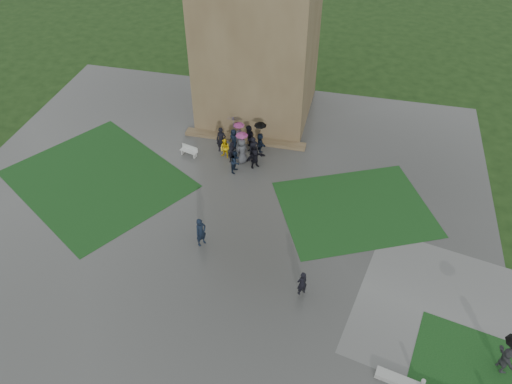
% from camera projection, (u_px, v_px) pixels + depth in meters
% --- Properties ---
extents(ground, '(120.00, 120.00, 0.00)m').
position_uv_depth(ground, '(200.00, 244.00, 28.92)').
color(ground, black).
extents(plaza, '(34.00, 34.00, 0.02)m').
position_uv_depth(plaza, '(211.00, 220.00, 30.38)').
color(plaza, '#373735').
rests_on(plaza, ground).
extents(lawn_inset_left, '(14.10, 13.46, 0.01)m').
position_uv_depth(lawn_inset_left, '(98.00, 179.00, 33.29)').
color(lawn_inset_left, '#123414').
rests_on(lawn_inset_left, plaza).
extents(lawn_inset_right, '(11.12, 10.15, 0.01)m').
position_uv_depth(lawn_inset_right, '(355.00, 209.00, 31.11)').
color(lawn_inset_right, '#123414').
rests_on(lawn_inset_right, plaza).
extents(tower_plinth, '(9.00, 0.80, 0.22)m').
position_uv_depth(tower_plinth, '(245.00, 139.00, 36.61)').
color(tower_plinth, brown).
rests_on(tower_plinth, plaza).
extents(bench, '(1.34, 0.72, 0.74)m').
position_uv_depth(bench, '(189.00, 151.00, 35.07)').
color(bench, '#B1B2AD').
rests_on(bench, plaza).
extents(visitor_cluster, '(3.80, 3.80, 2.54)m').
position_uv_depth(visitor_cluster, '(243.00, 143.00, 34.53)').
color(visitor_cluster, black).
rests_on(visitor_cluster, plaza).
extents(pedestrian_mid, '(0.76, 0.83, 1.90)m').
position_uv_depth(pedestrian_mid, '(201.00, 232.00, 28.26)').
color(pedestrian_mid, black).
rests_on(pedestrian_mid, plaza).
extents(pedestrian_near, '(0.70, 0.67, 1.61)m').
position_uv_depth(pedestrian_near, '(302.00, 283.00, 25.70)').
color(pedestrian_near, black).
rests_on(pedestrian_near, plaza).
extents(pedestrian_path, '(0.96, 1.50, 2.40)m').
position_uv_depth(pedestrian_path, '(508.00, 355.00, 22.21)').
color(pedestrian_path, '#404145').
rests_on(pedestrian_path, path).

